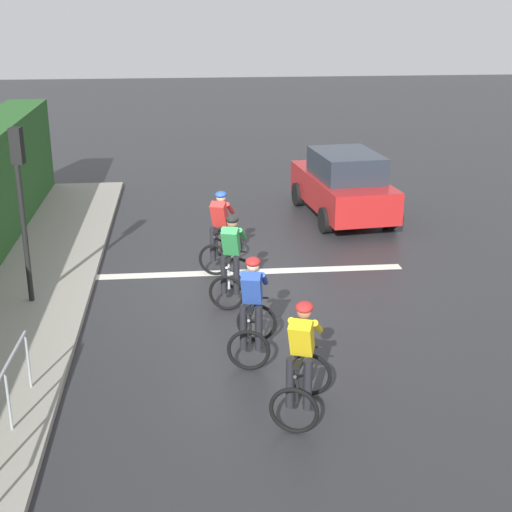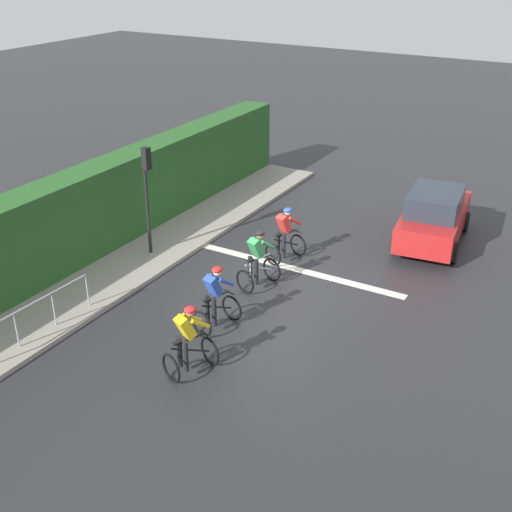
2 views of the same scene
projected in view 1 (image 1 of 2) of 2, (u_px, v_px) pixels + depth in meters
The scene contains 8 objects.
ground_plane at pixel (242, 289), 14.52m from camera, with size 80.00×80.00×0.00m, color #28282B.
road_marking_stop_line at pixel (238, 272), 15.41m from camera, with size 7.00×0.30×0.01m, color silver.
cyclist_lead at pixel (302, 363), 9.91m from camera, with size 1.02×1.25×1.66m.
cyclist_second at pixel (252, 311), 11.57m from camera, with size 0.90×1.20×1.66m.
cyclist_mid at pixel (232, 261), 13.73m from camera, with size 0.95×1.23×1.66m.
cyclist_fourth at pixel (220, 232), 15.42m from camera, with size 0.99×1.24×1.66m.
car_red at pixel (343, 185), 18.97m from camera, with size 2.23×4.27×1.76m.
traffic_light_near_crossing at pixel (21, 190), 13.04m from camera, with size 0.23×0.31×3.34m.
Camera 1 is at (1.05, 13.42, 5.50)m, focal length 51.31 mm.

